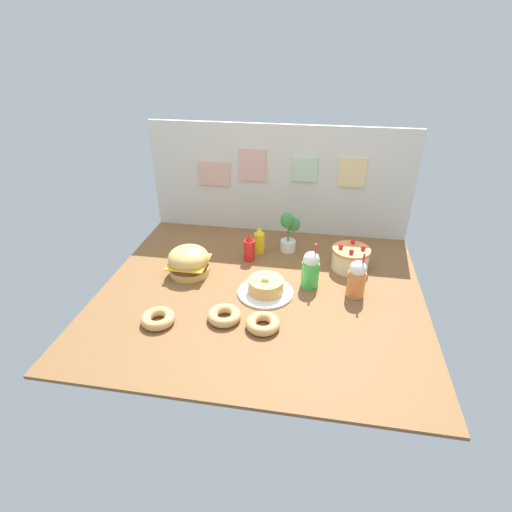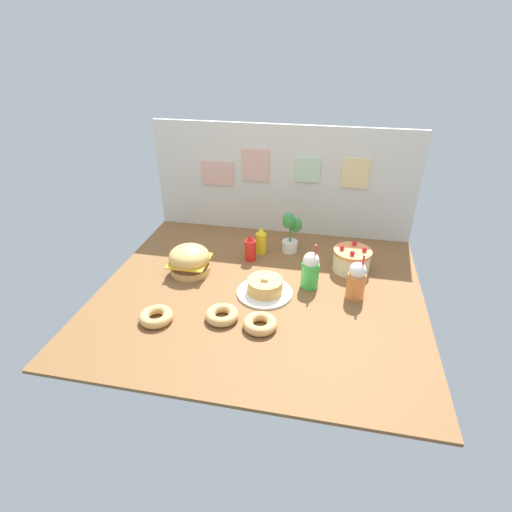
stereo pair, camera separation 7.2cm
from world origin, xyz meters
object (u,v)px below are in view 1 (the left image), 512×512
ketchup_bottle (249,248)px  potted_plant (289,230)px  mustard_bottle (259,241)px  donut_chocolate (224,315)px  pancake_stack (266,287)px  burger (189,261)px  orange_float_cup (357,279)px  layer_cake (350,258)px  cream_soda_cup (311,269)px  donut_pink_glaze (158,318)px  donut_vanilla (263,323)px

ketchup_bottle → potted_plant: potted_plant is taller
mustard_bottle → donut_chocolate: size_ratio=1.08×
pancake_stack → mustard_bottle: (-0.12, 0.52, 0.05)m
burger → orange_float_cup: 1.09m
pancake_stack → mustard_bottle: 0.53m
donut_chocolate → layer_cake: bearing=43.9°
cream_soda_cup → donut_pink_glaze: bearing=-147.4°
mustard_bottle → donut_pink_glaze: size_ratio=1.08×
ketchup_bottle → pancake_stack: bearing=-65.8°
burger → donut_chocolate: (0.35, -0.45, -0.06)m
potted_plant → donut_pink_glaze: bearing=-123.3°
burger → pancake_stack: burger is taller
ketchup_bottle → donut_chocolate: (-0.02, -0.69, -0.06)m
burger → ketchup_bottle: bearing=33.6°
layer_cake → potted_plant: (-0.44, 0.19, 0.09)m
cream_soda_cup → ketchup_bottle: bearing=149.8°
donut_chocolate → potted_plant: (0.28, 0.88, 0.14)m
ketchup_bottle → donut_chocolate: ketchup_bottle is taller
burger → layer_cake: bearing=12.8°
pancake_stack → ketchup_bottle: bearing=114.2°
mustard_bottle → donut_chocolate: 0.82m
pancake_stack → donut_vanilla: size_ratio=1.83×
potted_plant → orange_float_cup: bearing=-47.6°
pancake_stack → donut_vanilla: bearing=-84.3°
layer_cake → cream_soda_cup: bearing=-135.3°
burger → potted_plant: (0.63, 0.43, 0.07)m
orange_float_cup → donut_pink_glaze: bearing=-157.4°
burger → mustard_bottle: 0.56m
ketchup_bottle → potted_plant: bearing=35.7°
donut_chocolate → potted_plant: bearing=72.6°
donut_vanilla → potted_plant: 0.92m
donut_vanilla → potted_plant: potted_plant is taller
donut_pink_glaze → potted_plant: 1.17m
potted_plant → burger: bearing=-145.5°
ketchup_bottle → donut_pink_glaze: size_ratio=1.08×
ketchup_bottle → donut_chocolate: 0.70m
cream_soda_cup → orange_float_cup: bearing=-13.3°
cream_soda_cup → pancake_stack: bearing=-152.8°
burger → pancake_stack: (0.54, -0.15, -0.05)m
donut_pink_glaze → cream_soda_cup: bearing=32.6°
mustard_bottle → donut_pink_glaze: 1.00m
ketchup_bottle → layer_cake: bearing=0.0°
burger → layer_cake: (1.07, 0.24, -0.01)m
donut_vanilla → donut_pink_glaze: bearing=-174.7°
burger → ketchup_bottle: ketchup_bottle is taller
layer_cake → cream_soda_cup: size_ratio=0.83×
pancake_stack → orange_float_cup: orange_float_cup is taller
pancake_stack → mustard_bottle: bearing=103.5°
potted_plant → cream_soda_cup: bearing=-67.5°
cream_soda_cup → orange_float_cup: (0.28, -0.07, 0.00)m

